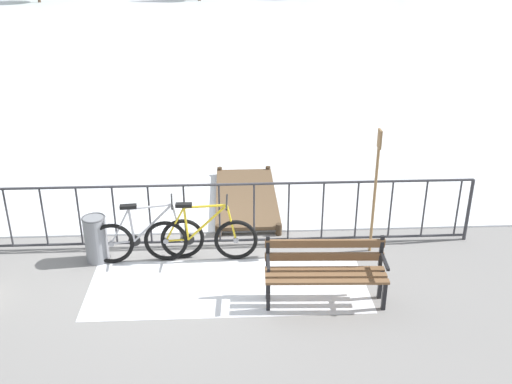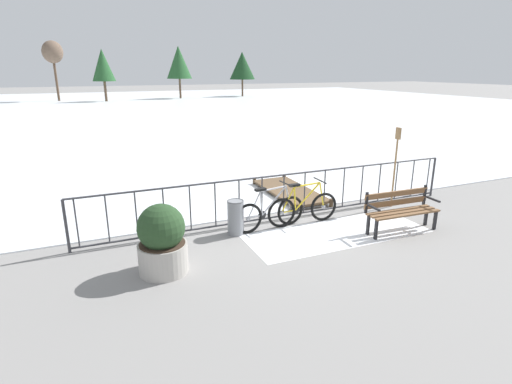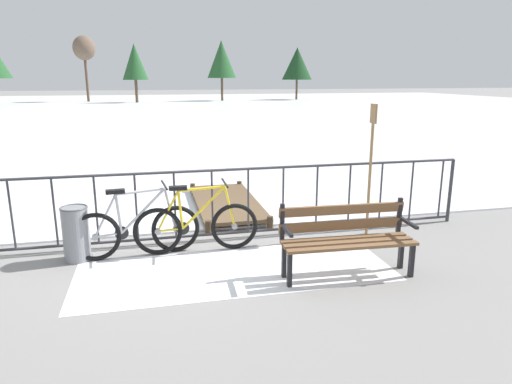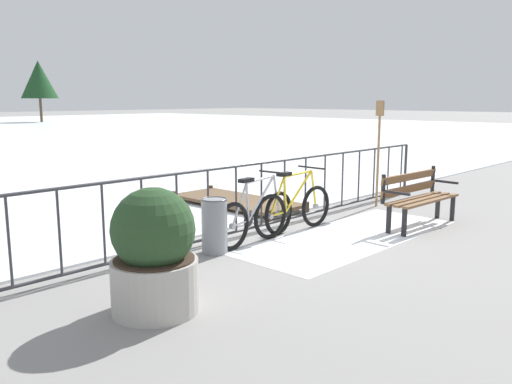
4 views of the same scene
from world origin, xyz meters
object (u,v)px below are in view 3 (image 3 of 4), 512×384
Objects in this scene: bicycle_near_railing at (196,226)px; park_bench at (346,234)px; bicycle_second at (136,230)px; oar_upright at (371,161)px; trash_bin at (76,233)px.

park_bench is at bearing -34.05° from bicycle_near_railing.
oar_upright is (3.43, 0.13, 0.77)m from bicycle_second.
park_bench is (1.69, -1.14, 0.14)m from bicycle_near_railing.
bicycle_near_railing is at bearing -1.94° from trash_bin.
trash_bin is 0.37× the size of oar_upright.
bicycle_near_railing is at bearing -1.03° from bicycle_second.
bicycle_near_railing reaches higher than trash_bin.
trash_bin is (-1.57, 0.05, 0.00)m from bicycle_near_railing.
park_bench is at bearing -20.18° from trash_bin.
park_bench is (2.50, -1.16, 0.14)m from bicycle_second.
bicycle_near_railing is 1.00× the size of bicycle_second.
oar_upright is (2.63, 0.15, 0.77)m from bicycle_near_railing.
bicycle_second is 3.52m from oar_upright.
bicycle_near_railing is 0.80m from bicycle_second.
bicycle_near_railing is 2.34× the size of trash_bin.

